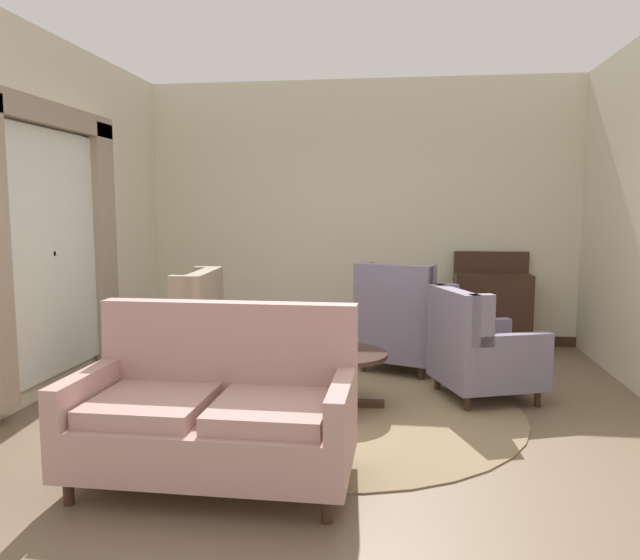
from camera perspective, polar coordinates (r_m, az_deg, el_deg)
ground at (r=4.80m, az=1.30°, el=-13.18°), size 8.37×8.37×0.00m
wall_back at (r=7.50m, az=3.75°, el=6.27°), size 5.39×0.08×3.16m
wall_left at (r=6.21m, az=-22.57°, el=5.71°), size 0.08×4.19×3.16m
baseboard_back at (r=7.61m, az=3.64°, el=-5.27°), size 5.23×0.03×0.12m
area_rug at (r=5.08m, az=1.66°, el=-11.98°), size 2.98×2.98×0.01m
window_with_curtains at (r=5.84m, az=-23.54°, el=3.83°), size 0.12×2.07×2.43m
coffee_table at (r=5.04m, az=1.93°, el=-7.84°), size 0.77×0.77×0.47m
porcelain_vase at (r=4.96m, az=2.33°, el=-5.24°), size 0.17×0.17×0.32m
settee at (r=3.78m, az=-9.70°, el=-12.09°), size 1.65×0.87×1.04m
armchair_near_window at (r=5.53m, az=-13.13°, el=-5.78°), size 0.88×0.91×1.10m
armchair_near_sideboard at (r=5.43m, az=14.53°, el=-6.43°), size 1.00×0.98×0.96m
armchair_foreground_right at (r=6.19m, az=7.51°, el=-4.30°), size 1.00×1.02×1.10m
sideboard at (r=7.36m, az=15.75°, el=-2.38°), size 0.86×0.40×1.13m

